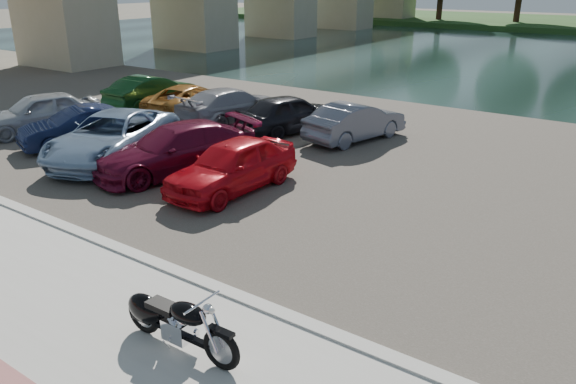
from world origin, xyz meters
name	(u,v)px	position (x,y,z in m)	size (l,w,h in m)	color
ground	(149,353)	(0.00, 0.00, 0.00)	(200.00, 200.00, 0.00)	#595447
kerb	(231,295)	(0.00, 2.00, 0.07)	(60.00, 0.30, 0.14)	#B4B1A9
parking_lot	(423,170)	(0.00, 11.00, 0.02)	(60.00, 18.00, 0.04)	#464239
motorcycle	(170,319)	(0.24, 0.30, 0.56)	(2.33, 0.75, 1.05)	black
car_0	(40,113)	(-13.61, 6.80, 0.79)	(1.77, 4.40, 1.50)	#A3A8AE
car_1	(80,127)	(-10.84, 6.58, 0.70)	(1.40, 4.02, 1.32)	#131C3E
car_2	(113,137)	(-8.56, 6.18, 0.79)	(2.50, 5.42, 1.51)	#7E98B7
car_3	(177,149)	(-5.94, 6.43, 0.77)	(2.04, 5.02, 1.46)	maroon
car_4	(232,165)	(-3.62, 6.27, 0.75)	(1.69, 4.19, 1.43)	red
car_5	(151,92)	(-13.45, 12.17, 0.76)	(1.53, 4.37, 1.44)	#0F3816
car_6	(191,99)	(-11.14, 12.33, 0.67)	(2.10, 4.55, 1.27)	#B17028
car_7	(231,106)	(-8.61, 12.03, 0.75)	(2.00, 4.93, 1.43)	gray
car_8	(290,113)	(-5.93, 12.29, 0.77)	(1.72, 4.28, 1.46)	black
car_9	(355,122)	(-3.37, 12.74, 0.71)	(1.43, 4.09, 1.35)	slate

